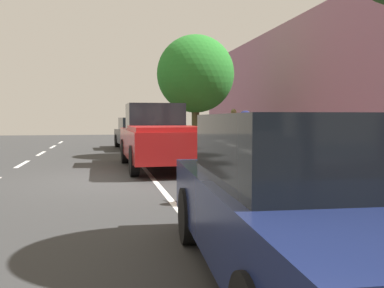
% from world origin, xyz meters
% --- Properties ---
extents(ground, '(57.29, 57.29, 0.00)m').
position_xyz_m(ground, '(0.00, 0.00, 0.00)').
color(ground, '#333333').
extents(sidewalk, '(4.46, 35.80, 0.17)m').
position_xyz_m(sidewalk, '(4.42, 0.00, 0.08)').
color(sidewalk, '#A6908F').
rests_on(sidewalk, ground).
extents(curb_edge, '(0.16, 35.80, 0.17)m').
position_xyz_m(curb_edge, '(2.11, 0.00, 0.08)').
color(curb_edge, gray).
rests_on(curb_edge, ground).
extents(lane_stripe_bike_edge, '(0.12, 35.80, 0.01)m').
position_xyz_m(lane_stripe_bike_edge, '(0.64, 0.00, 0.00)').
color(lane_stripe_bike_edge, white).
rests_on(lane_stripe_bike_edge, ground).
extents(building_facade, '(0.50, 35.80, 5.33)m').
position_xyz_m(building_facade, '(6.90, 0.00, 2.67)').
color(building_facade, gray).
rests_on(building_facade, ground).
extents(parked_sedan_dark_blue_second, '(2.06, 4.51, 1.52)m').
position_xyz_m(parked_sedan_dark_blue_second, '(1.17, -6.74, 0.75)').
color(parked_sedan_dark_blue_second, navy).
rests_on(parked_sedan_dark_blue_second, ground).
extents(parked_pickup_red_mid, '(2.11, 5.34, 1.95)m').
position_xyz_m(parked_pickup_red_mid, '(1.08, 2.33, 0.90)').
color(parked_pickup_red_mid, maroon).
rests_on(parked_pickup_red_mid, ground).
extents(parked_sedan_black_far, '(2.05, 4.50, 1.52)m').
position_xyz_m(parked_sedan_black_far, '(1.05, 10.33, 0.75)').
color(parked_sedan_black_far, black).
rests_on(parked_sedan_black_far, ground).
extents(bicycle_at_curb, '(1.66, 0.68, 0.76)m').
position_xyz_m(bicycle_at_curb, '(1.64, -2.87, 0.37)').
color(bicycle_at_curb, black).
rests_on(bicycle_at_curb, ground).
extents(cyclist_with_backpack, '(0.42, 0.62, 1.62)m').
position_xyz_m(cyclist_with_backpack, '(1.87, -3.32, 0.98)').
color(cyclist_with_backpack, '#C6B284').
rests_on(cyclist_with_backpack, ground).
extents(street_tree_far_end, '(3.00, 3.00, 4.54)m').
position_xyz_m(street_tree_far_end, '(3.00, 5.83, 3.19)').
color(street_tree_far_end, '#474C2C').
rests_on(street_tree_far_end, sidewalk).
extents(pedestrian_on_phone, '(0.53, 0.41, 1.71)m').
position_xyz_m(pedestrian_on_phone, '(4.76, 6.47, 1.13)').
color(pedestrian_on_phone, black).
rests_on(pedestrian_on_phone, sidewalk).
extents(fire_hydrant, '(0.22, 0.22, 0.84)m').
position_xyz_m(fire_hydrant, '(2.54, -3.20, 0.59)').
color(fire_hydrant, red).
rests_on(fire_hydrant, sidewalk).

